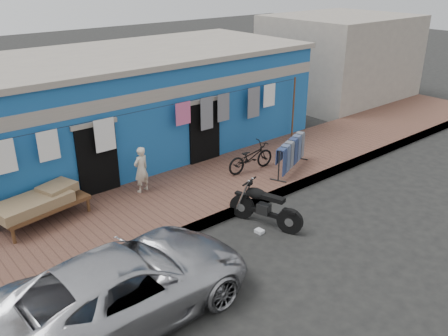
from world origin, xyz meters
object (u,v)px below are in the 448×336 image
at_px(car, 126,285).
at_px(jeans_rack, 290,155).
at_px(motorcycle, 266,205).
at_px(bicycle, 251,154).
at_px(charpoy, 43,207).
at_px(seated_person, 141,170).

xyz_separation_m(car, jeans_rack, (6.71, 2.31, 0.04)).
bearing_deg(jeans_rack, motorcycle, -148.48).
xyz_separation_m(car, bicycle, (5.77, 3.00, 0.08)).
xyz_separation_m(car, charpoy, (0.00, 3.92, -0.07)).
height_order(bicycle, motorcycle, bicycle).
xyz_separation_m(motorcycle, charpoy, (-4.16, 3.17, 0.08)).
distance_m(bicycle, motorcycle, 2.78).
distance_m(bicycle, jeans_rack, 1.17).
height_order(charpoy, jeans_rack, jeans_rack).
relative_size(car, jeans_rack, 2.46).
relative_size(car, charpoy, 2.09).
bearing_deg(bicycle, jeans_rack, -122.85).
xyz_separation_m(car, motorcycle, (4.16, 0.75, -0.14)).
distance_m(car, jeans_rack, 7.09).
bearing_deg(seated_person, jeans_rack, 148.24).
bearing_deg(car, jeans_rack, -73.02).
height_order(motorcycle, charpoy, motorcycle).
bearing_deg(charpoy, car, -90.06).
bearing_deg(seated_person, car, 44.41).
height_order(car, motorcycle, car).
bearing_deg(charpoy, motorcycle, -37.36).
bearing_deg(motorcycle, jeans_rack, 15.40).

